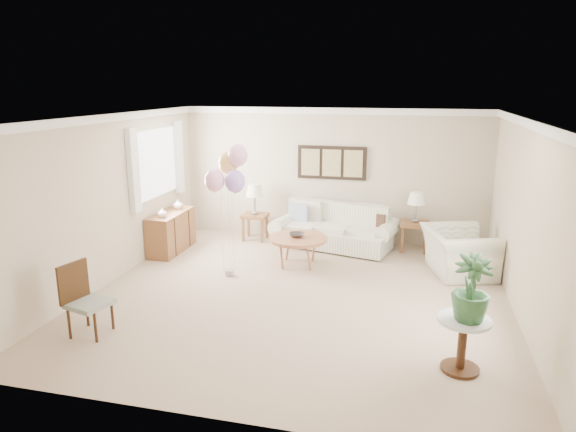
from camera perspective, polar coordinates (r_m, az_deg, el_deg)
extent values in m
plane|color=tan|center=(7.67, 1.12, -8.85)|extent=(6.00, 6.00, 0.00)
cube|color=#BCAE97|center=(10.15, 4.89, 4.54)|extent=(6.00, 0.04, 2.60)
cube|color=#BCAE97|center=(4.52, -7.27, -8.20)|extent=(6.00, 0.04, 2.60)
cube|color=#BCAE97|center=(8.42, -19.19, 1.75)|extent=(0.04, 6.00, 2.60)
cube|color=#BCAE97|center=(7.24, 25.01, -0.77)|extent=(0.04, 6.00, 2.60)
cube|color=white|center=(7.06, 1.22, 10.85)|extent=(6.00, 6.00, 0.02)
cube|color=white|center=(9.98, 5.02, 11.54)|extent=(6.00, 0.06, 0.12)
cube|color=white|center=(8.24, -19.72, 10.18)|extent=(0.06, 6.00, 0.12)
cube|color=white|center=(7.05, 25.84, 9.03)|extent=(0.06, 6.00, 0.12)
cube|color=white|center=(9.62, -14.46, 5.71)|extent=(0.04, 1.40, 1.20)
cube|color=white|center=(8.87, -16.79, 4.85)|extent=(0.10, 0.22, 1.40)
cube|color=white|center=(10.35, -12.06, 6.43)|extent=(0.10, 0.22, 1.40)
cube|color=black|center=(10.08, 4.89, 5.91)|extent=(1.35, 0.04, 0.65)
cube|color=#8C8C59|center=(10.13, 2.51, 5.99)|extent=(0.36, 0.02, 0.52)
cube|color=#8C8C59|center=(10.05, 4.87, 5.89)|extent=(0.36, 0.02, 0.52)
cube|color=#8C8C59|center=(10.00, 7.26, 5.78)|extent=(0.36, 0.02, 0.52)
cube|color=beige|center=(9.79, 5.23, -2.42)|extent=(2.20, 1.31, 0.34)
cube|color=beige|center=(9.98, 5.55, 0.13)|extent=(2.04, 0.69, 0.51)
cylinder|color=beige|center=(9.91, -0.35, -0.85)|extent=(0.49, 0.89, 0.30)
cylinder|color=beige|center=(9.64, 11.03, -1.57)|extent=(0.49, 0.89, 0.30)
cube|color=beige|center=(9.78, 1.81, -1.12)|extent=(0.71, 0.79, 0.11)
cube|color=beige|center=(9.69, 5.22, -1.34)|extent=(0.71, 0.79, 0.11)
cube|color=beige|center=(9.62, 8.68, -1.55)|extent=(0.71, 0.79, 0.11)
cube|color=#8AA0B7|center=(9.91, 1.22, 0.31)|extent=(0.35, 0.11, 0.35)
cube|color=#E1BA61|center=(9.72, 9.20, -0.16)|extent=(0.35, 0.11, 0.35)
cube|color=#3C2619|center=(9.66, 9.98, -0.63)|extent=(0.32, 0.09, 0.32)
cube|color=beige|center=(9.84, 5.21, -3.46)|extent=(1.87, 0.75, 0.04)
cube|color=brown|center=(10.24, -3.69, 0.04)|extent=(0.49, 0.44, 0.07)
cube|color=brown|center=(10.20, -5.01, -1.58)|extent=(0.04, 0.04, 0.46)
cube|color=brown|center=(10.09, -2.91, -1.72)|extent=(0.04, 0.04, 0.46)
cube|color=brown|center=(10.52, -4.39, -1.06)|extent=(0.04, 0.04, 0.46)
cube|color=brown|center=(10.41, -2.36, -1.20)|extent=(0.04, 0.04, 0.46)
cube|color=brown|center=(9.79, 13.90, -0.84)|extent=(0.52, 0.47, 0.07)
cube|color=brown|center=(9.69, 12.58, -2.66)|extent=(0.05, 0.05, 0.49)
cube|color=brown|center=(9.69, 15.01, -2.80)|extent=(0.05, 0.05, 0.49)
cube|color=brown|center=(10.05, 12.64, -2.04)|extent=(0.05, 0.05, 0.49)
cube|color=brown|center=(10.05, 14.98, -2.18)|extent=(0.05, 0.05, 0.49)
cylinder|color=gray|center=(10.22, -3.70, 0.40)|extent=(0.14, 0.14, 0.06)
cylinder|color=gray|center=(10.18, -3.71, 1.39)|extent=(0.04, 0.04, 0.30)
cone|color=silver|center=(10.12, -3.74, 2.89)|extent=(0.34, 0.34, 0.24)
cylinder|color=gray|center=(9.78, 13.92, -0.47)|extent=(0.13, 0.13, 0.06)
cylinder|color=gray|center=(9.74, 13.98, 0.49)|extent=(0.04, 0.04, 0.28)
cone|color=silver|center=(9.68, 14.07, 1.95)|extent=(0.32, 0.32, 0.23)
cylinder|color=#A85F42|center=(8.77, 1.13, -2.53)|extent=(0.99, 0.99, 0.06)
cylinder|color=#A85F42|center=(9.02, 2.90, -3.73)|extent=(0.04, 0.04, 0.45)
cylinder|color=#A85F42|center=(9.11, 0.00, -3.52)|extent=(0.04, 0.04, 0.45)
cylinder|color=#A85F42|center=(8.68, -0.73, -4.44)|extent=(0.04, 0.04, 0.45)
cylinder|color=#A85F42|center=(8.58, 2.31, -4.68)|extent=(0.04, 0.04, 0.45)
imported|color=#2F2826|center=(8.77, 0.98, -2.11)|extent=(0.29, 0.29, 0.06)
imported|color=beige|center=(8.85, 18.42, -3.81)|extent=(1.28, 1.38, 0.75)
cylinder|color=silver|center=(5.88, 18.99, -10.87)|extent=(0.57, 0.57, 0.04)
cylinder|color=#341E0D|center=(6.01, 18.75, -13.49)|extent=(0.09, 0.09, 0.57)
cylinder|color=#341E0D|center=(6.14, 18.53, -15.88)|extent=(0.42, 0.42, 0.01)
imported|color=#204A24|center=(5.71, 19.70, -7.59)|extent=(0.43, 0.43, 0.72)
cube|color=gray|center=(6.87, -21.19, -9.07)|extent=(0.55, 0.55, 0.06)
cylinder|color=#341E0D|center=(6.92, -23.13, -11.05)|extent=(0.04, 0.04, 0.37)
cylinder|color=#341E0D|center=(6.72, -20.61, -11.56)|extent=(0.04, 0.04, 0.37)
cylinder|color=#341E0D|center=(7.18, -21.41, -9.93)|extent=(0.04, 0.04, 0.37)
cylinder|color=#341E0D|center=(6.99, -18.94, -10.39)|extent=(0.04, 0.04, 0.37)
cube|color=#341E0D|center=(6.88, -22.76, -6.75)|extent=(0.15, 0.43, 0.50)
cube|color=brown|center=(9.78, -12.85, -1.73)|extent=(0.45, 1.20, 0.74)
cube|color=#341E0D|center=(9.53, -13.62, -2.22)|extent=(0.46, 0.02, 0.70)
cube|color=#341E0D|center=(10.04, -12.07, -1.28)|extent=(0.46, 0.02, 0.70)
imported|color=white|center=(9.37, -13.81, 0.38)|extent=(0.19, 0.19, 0.17)
imported|color=silver|center=(9.92, -12.12, 1.28)|extent=(0.20, 0.20, 0.18)
cube|color=gray|center=(8.48, -6.50, -6.29)|extent=(0.11, 0.11, 0.09)
ellipsoid|color=#F6A3CA|center=(7.99, -8.15, 3.96)|extent=(0.31, 0.31, 0.36)
cylinder|color=silver|center=(8.22, -7.29, -1.77)|extent=(0.01, 0.01, 1.33)
ellipsoid|color=#B285EA|center=(7.97, -5.90, 3.84)|extent=(0.31, 0.31, 0.36)
cylinder|color=silver|center=(8.21, -6.19, -1.83)|extent=(0.01, 0.01, 1.31)
ellipsoid|color=tan|center=(8.18, -6.65, 5.89)|extent=(0.31, 0.31, 0.36)
cylinder|color=silver|center=(8.30, -6.56, -0.76)|extent=(0.01, 0.01, 1.56)
ellipsoid|color=#F6A3CA|center=(8.07, -5.62, 6.75)|extent=(0.31, 0.31, 0.36)
cylinder|color=silver|center=(8.24, -6.06, -0.39)|extent=(0.01, 0.01, 1.69)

